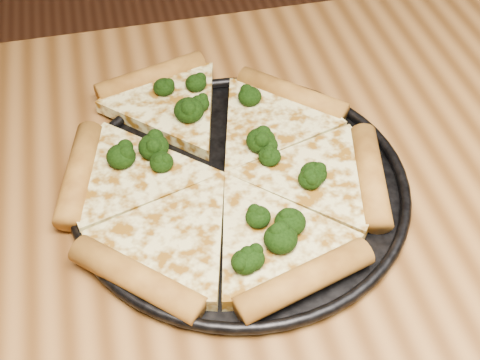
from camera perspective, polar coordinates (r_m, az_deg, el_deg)
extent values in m
cube|color=brown|center=(0.64, 12.40, -8.34)|extent=(1.20, 0.90, 0.04)
cylinder|color=black|center=(0.67, 0.00, -0.76)|extent=(0.33, 0.33, 0.01)
torus|color=black|center=(0.66, 0.00, -0.36)|extent=(0.35, 0.35, 0.01)
cylinder|color=#B87E2E|center=(0.76, 4.58, 7.45)|extent=(0.12, 0.11, 0.03)
cylinder|color=#B87E2E|center=(0.79, -7.79, 8.90)|extent=(0.14, 0.06, 0.03)
cylinder|color=#B87E2E|center=(0.68, -13.89, 0.58)|extent=(0.06, 0.14, 0.03)
cylinder|color=#B87E2E|center=(0.59, -9.04, -8.51)|extent=(0.12, 0.11, 0.03)
cylinder|color=#B87E2E|center=(0.58, 5.67, -8.72)|extent=(0.14, 0.06, 0.03)
cylinder|color=#B87E2E|center=(0.67, 11.35, 0.37)|extent=(0.06, 0.14, 0.03)
ellipsoid|color=black|center=(0.67, -6.89, 1.57)|extent=(0.02, 0.02, 0.02)
ellipsoid|color=black|center=(0.68, -10.38, 2.05)|extent=(0.03, 0.03, 0.02)
ellipsoid|color=black|center=(0.61, 1.60, -3.25)|extent=(0.02, 0.02, 0.02)
ellipsoid|color=black|center=(0.67, 2.61, 2.08)|extent=(0.02, 0.02, 0.02)
ellipsoid|color=black|center=(0.68, 2.37, 3.06)|extent=(0.02, 0.02, 0.02)
ellipsoid|color=black|center=(0.68, -7.58, 2.90)|extent=(0.03, 0.03, 0.02)
ellipsoid|color=black|center=(0.76, -6.68, 8.08)|extent=(0.02, 0.02, 0.02)
ellipsoid|color=black|center=(0.74, 0.86, 7.33)|extent=(0.03, 0.03, 0.02)
ellipsoid|color=black|center=(0.59, 3.58, -5.14)|extent=(0.03, 0.03, 0.02)
ellipsoid|color=black|center=(0.73, -3.58, 6.68)|extent=(0.02, 0.02, 0.02)
ellipsoid|color=black|center=(0.61, 4.41, -3.70)|extent=(0.03, 0.03, 0.02)
ellipsoid|color=black|center=(0.76, -3.88, 8.46)|extent=(0.02, 0.02, 0.02)
ellipsoid|color=black|center=(0.68, 1.84, 3.49)|extent=(0.03, 0.03, 0.02)
ellipsoid|color=black|center=(0.58, 0.43, -7.19)|extent=(0.03, 0.03, 0.02)
ellipsoid|color=black|center=(0.65, 6.46, 0.57)|extent=(0.03, 0.03, 0.02)
ellipsoid|color=black|center=(0.58, 0.99, -6.90)|extent=(0.02, 0.02, 0.02)
ellipsoid|color=black|center=(0.65, 6.16, 0.09)|extent=(0.02, 0.02, 0.02)
ellipsoid|color=black|center=(0.72, -4.50, 6.12)|extent=(0.03, 0.03, 0.03)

